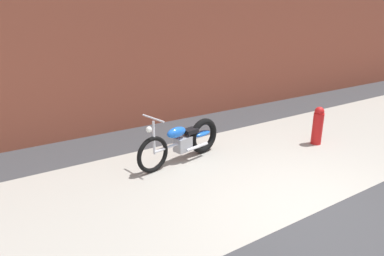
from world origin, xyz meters
TOP-DOWN VIEW (x-y plane):
  - ground_plane at (0.00, 0.00)m, footprint 80.00×80.00m
  - sidewalk_slab at (0.00, 1.75)m, footprint 36.00×3.50m
  - brick_building_wall at (0.00, 5.20)m, footprint 36.00×0.50m
  - motorcycle_blue at (-0.57, 2.63)m, footprint 1.99×0.67m
  - fire_hydrant at (2.27, 1.79)m, footprint 0.22×0.22m

SIDE VIEW (x-z plane):
  - ground_plane at x=0.00m, z-range 0.00..0.00m
  - sidewalk_slab at x=0.00m, z-range 0.00..0.01m
  - motorcycle_blue at x=-0.57m, z-range -0.12..0.91m
  - fire_hydrant at x=2.27m, z-range 0.00..0.84m
  - brick_building_wall at x=0.00m, z-range 0.00..5.02m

